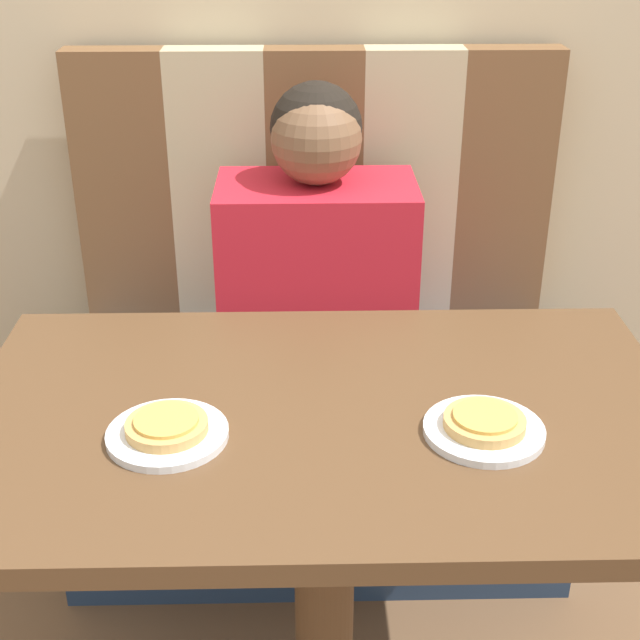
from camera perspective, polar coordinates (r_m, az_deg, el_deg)
booth_seat at (r=2.15m, az=-0.20°, el=-7.84°), size 1.11×0.57×0.46m
booth_backrest at (r=2.13m, az=-0.35°, el=8.42°), size 1.11×0.08×0.65m
dining_table at (r=1.39m, az=0.30°, el=-9.10°), size 1.09×0.67×0.73m
person at (r=1.91m, az=-0.22°, el=4.89°), size 0.42×0.25×0.62m
plate_left at (r=1.29m, az=-9.73°, el=-7.22°), size 0.17×0.17×0.01m
plate_right at (r=1.30m, az=10.44°, el=-6.95°), size 0.17×0.17×0.01m
pizza_left at (r=1.28m, az=-9.79°, el=-6.65°), size 0.12×0.12×0.02m
pizza_right at (r=1.30m, az=10.50°, el=-6.38°), size 0.12×0.12×0.02m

